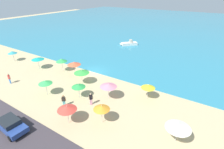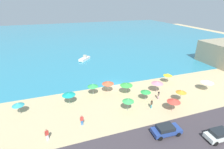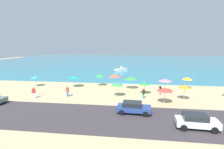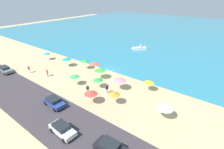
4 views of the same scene
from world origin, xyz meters
TOP-DOWN VIEW (x-y plane):
  - ground_plane at (0.00, 0.00)m, footprint 160.00×160.00m
  - sea at (0.00, 55.00)m, footprint 150.00×110.00m
  - coastal_road at (0.00, -18.00)m, footprint 80.00×8.00m
  - beach_umbrella_0 at (9.14, -10.05)m, footprint 1.85×1.85m
  - beach_umbrella_1 at (-0.87, -9.59)m, footprint 1.91×1.91m
  - beach_umbrella_2 at (-2.05, -2.67)m, footprint 2.31×2.31m
  - beach_umbrella_3 at (1.12, -4.32)m, footprint 2.41×2.41m
  - beach_umbrella_4 at (7.09, -5.66)m, footprint 2.30×2.30m
  - beach_umbrella_5 at (-5.06, -2.74)m, footprint 2.01×2.01m
  - beach_umbrella_6 at (3.47, -7.60)m, footprint 1.88×1.88m
  - beach_umbrella_7 at (-9.70, -4.35)m, footprint 2.28×2.28m
  - beach_umbrella_8 at (11.57, -2.79)m, footprint 1.90×1.90m
  - beach_umbrella_9 at (5.99, -12.14)m, footprint 2.15×2.15m
  - beach_umbrella_11 at (-17.56, -4.70)m, footprint 1.83×1.83m
  - bather_0 at (3.20, -10.18)m, footprint 0.47×0.40m
  - bather_1 at (5.94, -8.05)m, footprint 0.43×0.42m
  - bather_2 at (-13.45, -12.10)m, footprint 0.52×0.36m
  - bather_3 at (-8.64, -10.61)m, footprint 0.57×0.22m
  - parked_car_0 at (7.80, -19.40)m, footprint 3.99×1.96m
  - parked_car_2 at (1.75, -16.31)m, footprint 4.06×2.10m
  - skiff_nearshore at (-2.56, 18.71)m, footprint 4.09×4.29m

SIDE VIEW (x-z plane):
  - ground_plane at x=0.00m, z-range 0.00..0.00m
  - sea at x=0.00m, z-range 0.00..0.05m
  - coastal_road at x=0.00m, z-range 0.00..0.06m
  - skiff_nearshore at x=-2.56m, z-range -0.26..1.17m
  - parked_car_2 at x=1.75m, z-range 0.11..1.48m
  - parked_car_0 at x=7.80m, z-range 0.10..1.55m
  - bather_0 at x=3.20m, z-range 0.10..1.73m
  - bather_3 at x=-8.64m, z-range 0.10..1.79m
  - bather_1 at x=5.94m, z-range 0.11..1.84m
  - bather_2 at x=-13.45m, z-range 0.11..1.89m
  - beach_umbrella_6 at x=3.47m, z-range 0.80..2.92m
  - beach_umbrella_11 at x=-17.56m, z-range 0.79..3.00m
  - beach_umbrella_8 at x=11.57m, z-range 0.84..3.11m
  - beach_umbrella_7 at x=-9.70m, z-range 0.88..3.17m
  - beach_umbrella_1 at x=-0.87m, z-range 0.88..3.20m
  - beach_umbrella_3 at x=1.12m, z-range 0.90..3.20m
  - beach_umbrella_9 at x=5.99m, z-range 0.88..3.24m
  - beach_umbrella_0 at x=9.14m, z-range 0.89..3.26m
  - beach_umbrella_4 at x=7.09m, z-range 0.92..3.31m
  - beach_umbrella_5 at x=-5.06m, z-range 0.92..3.42m
  - beach_umbrella_2 at x=-2.05m, z-range 0.94..3.45m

